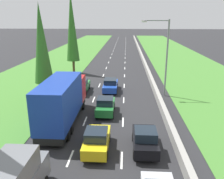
# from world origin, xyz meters

# --- Properties ---
(ground_plane) EXTENTS (300.00, 300.00, 0.00)m
(ground_plane) POSITION_xyz_m (0.00, 60.00, 0.00)
(ground_plane) COLOR #28282B
(ground_plane) RESTS_ON ground
(grass_verge_left) EXTENTS (14.00, 140.00, 0.04)m
(grass_verge_left) POSITION_xyz_m (-12.65, 60.00, 0.02)
(grass_verge_left) COLOR #478433
(grass_verge_left) RESTS_ON ground
(grass_verge_right) EXTENTS (14.00, 140.00, 0.04)m
(grass_verge_right) POSITION_xyz_m (14.35, 60.00, 0.02)
(grass_verge_right) COLOR #478433
(grass_verge_right) RESTS_ON ground
(median_barrier) EXTENTS (0.44, 120.00, 0.85)m
(median_barrier) POSITION_xyz_m (5.70, 60.00, 0.42)
(median_barrier) COLOR #9E9B93
(median_barrier) RESTS_ON ground
(lane_markings) EXTENTS (3.64, 116.00, 0.01)m
(lane_markings) POSITION_xyz_m (0.00, 60.00, 0.01)
(lane_markings) COLOR white
(lane_markings) RESTS_ON ground
(yellow_hatchback_centre_lane) EXTENTS (1.74, 3.90, 1.72)m
(yellow_hatchback_centre_lane) POSITION_xyz_m (-0.05, 16.07, 0.84)
(yellow_hatchback_centre_lane) COLOR yellow
(yellow_hatchback_centre_lane) RESTS_ON ground
(black_hatchback_right_lane) EXTENTS (1.74, 3.90, 1.72)m
(black_hatchback_right_lane) POSITION_xyz_m (3.37, 16.35, 0.84)
(black_hatchback_right_lane) COLOR black
(black_hatchback_right_lane) RESTS_ON ground
(green_hatchback_centre_lane) EXTENTS (1.74, 3.90, 1.72)m
(green_hatchback_centre_lane) POSITION_xyz_m (-0.01, 22.91, 0.84)
(green_hatchback_centre_lane) COLOR #237A33
(green_hatchback_centre_lane) RESTS_ON ground
(blue_box_truck_left_lane) EXTENTS (2.46, 9.40, 4.18)m
(blue_box_truck_left_lane) POSITION_xyz_m (-3.55, 20.44, 2.18)
(blue_box_truck_left_lane) COLOR black
(blue_box_truck_left_lane) RESTS_ON ground
(green_sedan_left_lane) EXTENTS (1.82, 4.50, 1.64)m
(green_sedan_left_lane) POSITION_xyz_m (-3.75, 29.83, 0.81)
(green_sedan_left_lane) COLOR #237A33
(green_sedan_left_lane) RESTS_ON ground
(blue_sedan_centre_lane) EXTENTS (1.82, 4.50, 1.64)m
(blue_sedan_centre_lane) POSITION_xyz_m (-0.01, 30.45, 0.81)
(blue_sedan_centre_lane) COLOR #1E47B7
(blue_sedan_centre_lane) RESTS_ON ground
(poplar_tree_second) EXTENTS (2.07, 2.07, 10.77)m
(poplar_tree_second) POSITION_xyz_m (-7.16, 26.34, 6.43)
(poplar_tree_second) COLOR #4C3823
(poplar_tree_second) RESTS_ON ground
(poplar_tree_third) EXTENTS (2.13, 2.13, 13.27)m
(poplar_tree_third) POSITION_xyz_m (-6.97, 40.44, 7.69)
(poplar_tree_third) COLOR #4C3823
(poplar_tree_third) RESTS_ON ground
(street_light_mast) EXTENTS (3.20, 0.28, 9.00)m
(street_light_mast) POSITION_xyz_m (6.35, 28.97, 5.23)
(street_light_mast) COLOR gray
(street_light_mast) RESTS_ON ground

